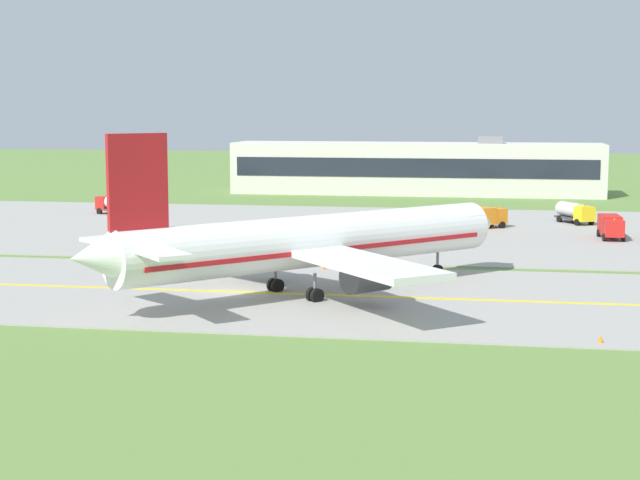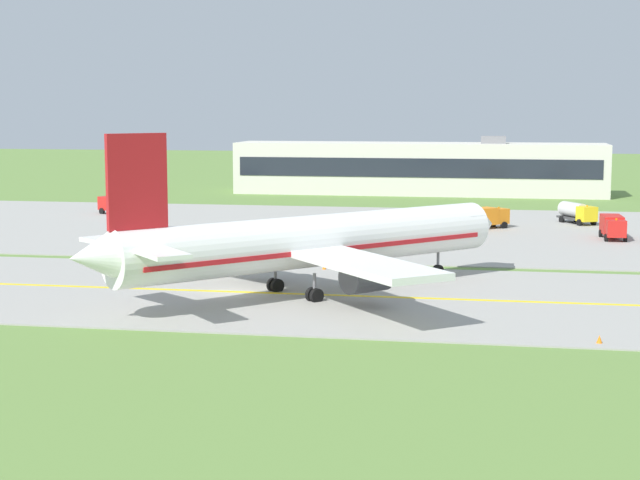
# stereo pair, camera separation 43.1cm
# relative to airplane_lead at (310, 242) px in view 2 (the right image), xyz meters

# --- Properties ---
(ground_plane) EXTENTS (500.00, 500.00, 0.00)m
(ground_plane) POSITION_rel_airplane_lead_xyz_m (-5.89, -0.26, -4.13)
(ground_plane) COLOR olive
(taxiway_strip) EXTENTS (240.00, 28.00, 0.10)m
(taxiway_strip) POSITION_rel_airplane_lead_xyz_m (-5.89, -0.26, -4.08)
(taxiway_strip) COLOR #9E9B93
(taxiway_strip) RESTS_ON ground
(apron_pad) EXTENTS (140.00, 52.00, 0.10)m
(apron_pad) POSITION_rel_airplane_lead_xyz_m (4.11, 41.74, -4.08)
(apron_pad) COLOR #9E9B93
(apron_pad) RESTS_ON ground
(taxiway_centreline) EXTENTS (220.00, 0.60, 0.01)m
(taxiway_centreline) POSITION_rel_airplane_lead_xyz_m (-5.89, -0.26, -4.03)
(taxiway_centreline) COLOR yellow
(taxiway_centreline) RESTS_ON taxiway_strip
(airplane_lead) EXTENTS (30.55, 31.88, 12.70)m
(airplane_lead) POSITION_rel_airplane_lead_xyz_m (0.00, 0.00, 0.00)
(airplane_lead) COLOR white
(airplane_lead) RESTS_ON ground
(service_truck_baggage) EXTENTS (6.25, 4.65, 2.65)m
(service_truck_baggage) POSITION_rel_airplane_lead_xyz_m (-36.45, 52.25, -2.60)
(service_truck_baggage) COLOR red
(service_truck_baggage) RESTS_ON ground
(service_truck_fuel) EXTENTS (4.72, 6.24, 2.65)m
(service_truck_fuel) POSITION_rel_airplane_lead_xyz_m (23.75, 52.21, -2.60)
(service_truck_fuel) COLOR yellow
(service_truck_fuel) RESTS_ON ground
(service_truck_catering) EXTENTS (5.84, 5.53, 2.60)m
(service_truck_catering) POSITION_rel_airplane_lead_xyz_m (12.56, 44.79, -2.60)
(service_truck_catering) COLOR orange
(service_truck_catering) RESTS_ON ground
(service_truck_pushback) EXTENTS (2.57, 6.09, 2.60)m
(service_truck_pushback) POSITION_rel_airplane_lead_xyz_m (26.55, 37.83, -2.60)
(service_truck_pushback) COLOR red
(service_truck_pushback) RESTS_ON ground
(terminal_building) EXTENTS (61.20, 11.08, 9.74)m
(terminal_building) POSITION_rel_airplane_lead_xyz_m (0.81, 92.56, 0.16)
(terminal_building) COLOR beige
(terminal_building) RESTS_ON ground
(traffic_cone_near_edge) EXTENTS (0.44, 0.44, 0.60)m
(traffic_cone_near_edge) POSITION_rel_airplane_lead_xyz_m (20.49, -12.88, -3.83)
(traffic_cone_near_edge) COLOR orange
(traffic_cone_near_edge) RESTS_ON ground
(traffic_cone_mid_edge) EXTENTS (0.44, 0.44, 0.60)m
(traffic_cone_mid_edge) POSITION_rel_airplane_lead_xyz_m (-0.98, 11.73, -3.83)
(traffic_cone_mid_edge) COLOR orange
(traffic_cone_mid_edge) RESTS_ON ground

